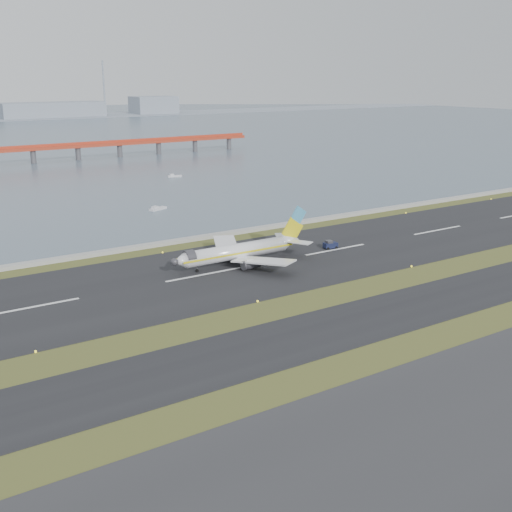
% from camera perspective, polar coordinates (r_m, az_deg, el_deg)
% --- Properties ---
extents(ground, '(1000.00, 1000.00, 0.00)m').
position_cam_1_polar(ground, '(126.49, 2.04, -5.11)').
color(ground, '#334518').
rests_on(ground, ground).
extents(taxiway_strip, '(1000.00, 18.00, 0.10)m').
position_cam_1_polar(taxiway_strip, '(117.63, 5.46, -6.81)').
color(taxiway_strip, black).
rests_on(taxiway_strip, ground).
extents(runway_strip, '(1000.00, 45.00, 0.10)m').
position_cam_1_polar(runway_strip, '(150.50, -4.61, -1.66)').
color(runway_strip, black).
rests_on(runway_strip, ground).
extents(seawall, '(1000.00, 2.50, 1.00)m').
position_cam_1_polar(seawall, '(176.25, -9.36, 0.94)').
color(seawall, gray).
rests_on(seawall, ground).
extents(red_pier, '(260.00, 5.00, 10.20)m').
position_cam_1_polar(red_pier, '(359.18, -19.24, 8.93)').
color(red_pier, '#AF351E').
rests_on(red_pier, ground).
extents(airliner, '(38.52, 32.89, 12.80)m').
position_cam_1_polar(airliner, '(157.52, -1.29, 0.48)').
color(airliner, white).
rests_on(airliner, ground).
extents(pushback_tug, '(3.97, 2.73, 2.34)m').
position_cam_1_polar(pushback_tug, '(173.13, 6.61, 1.00)').
color(pushback_tug, '#131834').
rests_on(pushback_tug, ground).
extents(workboat_near, '(7.05, 4.38, 1.64)m').
position_cam_1_polar(workboat_near, '(224.33, -8.75, 4.18)').
color(workboat_near, silver).
rests_on(workboat_near, ground).
extents(workboat_far, '(6.57, 3.55, 1.52)m').
position_cam_1_polar(workboat_far, '(296.74, -7.27, 7.07)').
color(workboat_far, silver).
rests_on(workboat_far, ground).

